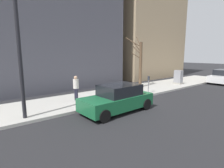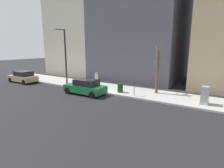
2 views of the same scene
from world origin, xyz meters
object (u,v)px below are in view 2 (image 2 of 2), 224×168
(utility_box, at_px, (205,95))
(pedestrian_near_meter, at_px, (96,78))
(bare_tree, at_px, (157,70))
(trash_bin, at_px, (120,88))
(streetlamp, at_px, (64,53))
(parked_car_green, at_px, (85,87))
(parked_car_tan, at_px, (23,77))
(parking_meter, at_px, (134,87))
(office_block_center, at_px, (142,13))
(office_tower_right, at_px, (82,28))

(utility_box, height_order, pedestrian_near_meter, pedestrian_near_meter)
(bare_tree, height_order, trash_bin, bare_tree)
(utility_box, relative_size, streetlamp, 0.22)
(trash_bin, bearing_deg, bare_tree, -60.80)
(parked_car_green, xyz_separation_m, parked_car_tan, (0.09, 11.06, 0.00))
(parking_meter, xyz_separation_m, trash_bin, (0.45, 1.76, -0.38))
(trash_bin, distance_m, pedestrian_near_meter, 3.98)
(utility_box, xyz_separation_m, streetlamp, (-1.02, 14.79, 3.17))
(parked_car_green, relative_size, parked_car_tan, 1.00)
(parking_meter, relative_size, utility_box, 0.94)
(parked_car_tan, bearing_deg, parked_car_green, -91.95)
(parked_car_tan, distance_m, office_block_center, 19.17)
(bare_tree, relative_size, trash_bin, 5.17)
(streetlamp, bearing_deg, parking_meter, -88.94)
(streetlamp, bearing_deg, pedestrian_near_meter, -64.62)
(office_tower_right, bearing_deg, streetlamp, -148.85)
(utility_box, bearing_deg, parking_meter, 98.40)
(streetlamp, distance_m, office_block_center, 13.47)
(parked_car_green, bearing_deg, office_block_center, -2.94)
(utility_box, height_order, streetlamp, streetlamp)
(parked_car_tan, xyz_separation_m, trash_bin, (1.96, -13.88, -0.14))
(parked_car_tan, bearing_deg, trash_bin, -83.44)
(utility_box, relative_size, trash_bin, 1.59)
(parked_car_green, distance_m, pedestrian_near_meter, 3.25)
(parked_car_green, bearing_deg, utility_box, -78.27)
(office_block_center, bearing_deg, parked_car_green, 178.67)
(pedestrian_near_meter, distance_m, office_block_center, 12.94)
(streetlamp, xyz_separation_m, bare_tree, (2.37, -10.41, -1.61))
(trash_bin, bearing_deg, pedestrian_near_meter, 74.98)
(utility_box, distance_m, office_block_center, 16.82)
(trash_bin, xyz_separation_m, pedestrian_near_meter, (1.02, 3.82, 0.49))
(streetlamp, distance_m, pedestrian_near_meter, 4.82)
(trash_bin, xyz_separation_m, office_tower_right, (9.26, 13.25, 7.32))
(parked_car_green, bearing_deg, bare_tree, -59.03)
(utility_box, distance_m, streetlamp, 15.16)
(parked_car_tan, xyz_separation_m, parking_meter, (1.51, -15.64, 0.24))
(parking_meter, bearing_deg, utility_box, -81.60)
(bare_tree, bearing_deg, office_block_center, 32.36)
(parking_meter, xyz_separation_m, office_tower_right, (9.71, 15.01, 6.94))
(bare_tree, height_order, pedestrian_near_meter, bare_tree)
(parked_car_tan, distance_m, pedestrian_near_meter, 10.50)
(pedestrian_near_meter, bearing_deg, trash_bin, 82.29)
(streetlamp, bearing_deg, office_tower_right, 31.15)
(office_block_center, bearing_deg, parked_car_tan, 138.03)
(trash_bin, bearing_deg, parking_meter, -104.34)
(parked_car_tan, height_order, utility_box, utility_box)
(parked_car_green, bearing_deg, trash_bin, -55.55)
(trash_bin, distance_m, office_block_center, 14.19)
(parked_car_tan, height_order, office_tower_right, office_tower_right)
(bare_tree, bearing_deg, parked_car_tan, 102.30)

